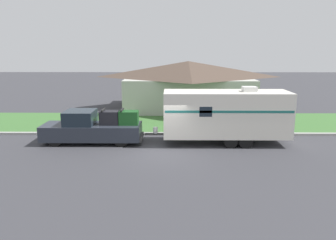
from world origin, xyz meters
TOP-DOWN VIEW (x-y plane):
  - ground_plane at (0.00, 0.00)m, footprint 120.00×120.00m
  - curb_strip at (0.00, 3.75)m, footprint 80.00×0.30m
  - lawn_strip at (0.00, 7.40)m, footprint 80.00×7.00m
  - house_across_street at (1.97, 13.68)m, footprint 12.22×8.63m
  - pickup_truck at (-4.29, 1.91)m, footprint 5.95×1.95m
  - travel_trailer at (3.62, 1.91)m, footprint 8.44×2.36m
  - mailbox at (6.59, 4.46)m, footprint 0.48×0.20m

SIDE VIEW (x-z plane):
  - ground_plane at x=0.00m, z-range 0.00..0.00m
  - lawn_strip at x=0.00m, z-range 0.00..0.03m
  - curb_strip at x=0.00m, z-range 0.00..0.14m
  - pickup_truck at x=-4.29m, z-range -0.13..1.93m
  - mailbox at x=6.59m, z-range 0.34..1.61m
  - travel_trailer at x=3.62m, z-range 0.10..3.49m
  - house_across_street at x=1.97m, z-range 0.08..4.46m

